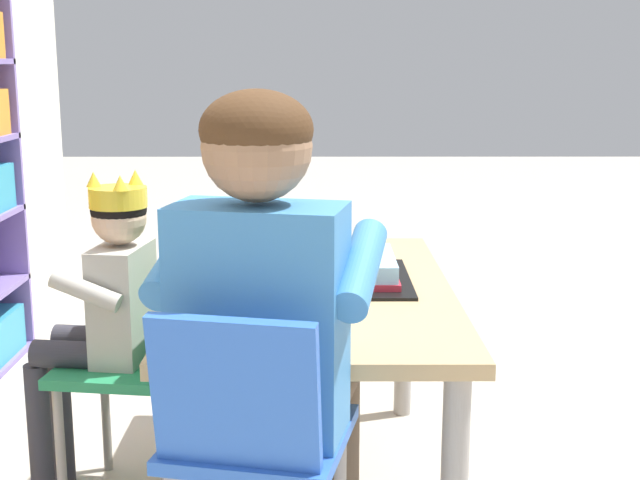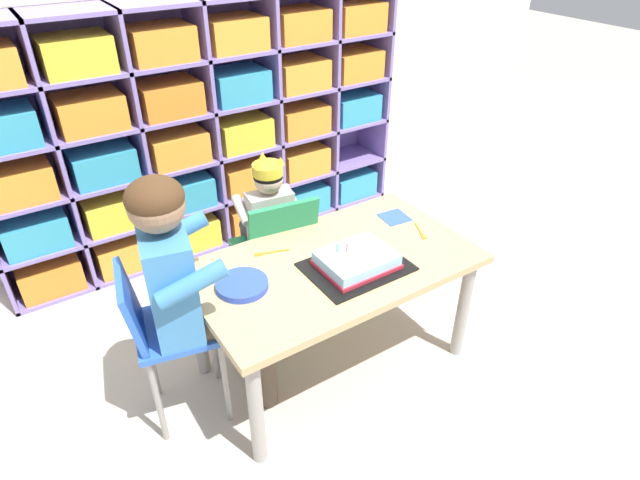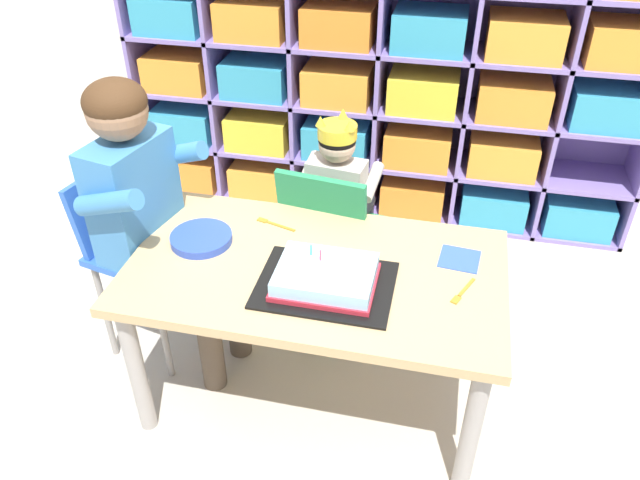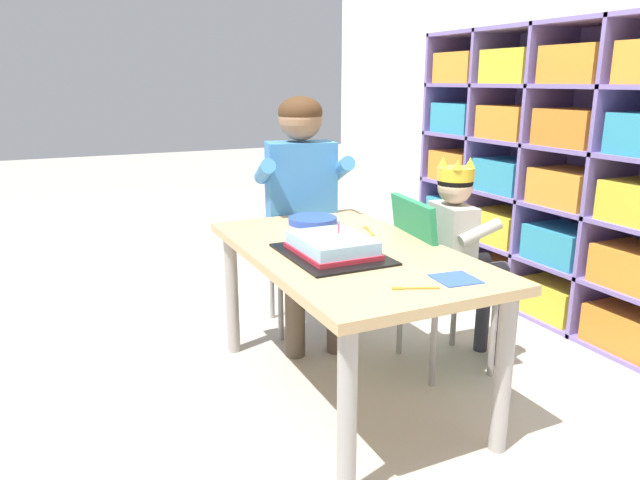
% 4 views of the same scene
% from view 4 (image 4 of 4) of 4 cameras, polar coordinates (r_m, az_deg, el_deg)
% --- Properties ---
extents(ground, '(16.00, 16.00, 0.00)m').
position_cam_4_polar(ground, '(2.28, 2.45, -14.51)').
color(ground, '#BCB2A3').
extents(storage_cubby_shelf, '(2.40, 0.32, 1.39)m').
position_cam_4_polar(storage_cubby_shelf, '(2.87, 26.01, 4.47)').
color(storage_cubby_shelf, '#7F6BB2').
rests_on(storage_cubby_shelf, ground).
extents(activity_table, '(1.16, 0.66, 0.56)m').
position_cam_4_polar(activity_table, '(2.08, 2.60, -2.77)').
color(activity_table, tan).
rests_on(activity_table, ground).
extents(classroom_chair_blue, '(0.39, 0.39, 0.70)m').
position_cam_4_polar(classroom_chair_blue, '(2.35, 11.02, -2.87)').
color(classroom_chair_blue, '#238451').
rests_on(classroom_chair_blue, ground).
extents(child_with_crown, '(0.32, 0.32, 0.85)m').
position_cam_4_polar(child_with_crown, '(2.38, 13.61, 0.16)').
color(child_with_crown, '#B2ADA3').
rests_on(child_with_crown, ground).
extents(classroom_chair_adult_side, '(0.39, 0.37, 0.72)m').
position_cam_4_polar(classroom_chair_adult_side, '(2.74, -2.04, 0.78)').
color(classroom_chair_adult_side, blue).
rests_on(classroom_chair_adult_side, ground).
extents(adult_helper_seated, '(0.46, 0.45, 1.07)m').
position_cam_4_polar(adult_helper_seated, '(2.58, -1.59, 4.82)').
color(adult_helper_seated, '#3D7FBC').
rests_on(adult_helper_seated, ground).
extents(birthday_cake_on_tray, '(0.40, 0.30, 0.10)m').
position_cam_4_polar(birthday_cake_on_tray, '(1.98, 1.17, -0.72)').
color(birthday_cake_on_tray, black).
rests_on(birthday_cake_on_tray, activity_table).
extents(paper_plate_stack, '(0.20, 0.20, 0.03)m').
position_cam_4_polar(paper_plate_stack, '(2.42, -0.71, 1.91)').
color(paper_plate_stack, blue).
rests_on(paper_plate_stack, activity_table).
extents(paper_napkin_square, '(0.13, 0.13, 0.00)m').
position_cam_4_polar(paper_napkin_square, '(1.79, 13.01, -3.69)').
color(paper_napkin_square, '#3356B7').
rests_on(paper_napkin_square, activity_table).
extents(fork_near_cake_tray, '(0.07, 0.13, 0.00)m').
position_cam_4_polar(fork_near_cake_tray, '(1.69, 8.91, -4.65)').
color(fork_near_cake_tray, orange).
rests_on(fork_near_cake_tray, activity_table).
extents(fork_at_table_front_edge, '(0.15, 0.06, 0.00)m').
position_cam_4_polar(fork_at_table_front_edge, '(2.32, 4.71, 0.97)').
color(fork_at_table_front_edge, orange).
rests_on(fork_at_table_front_edge, activity_table).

